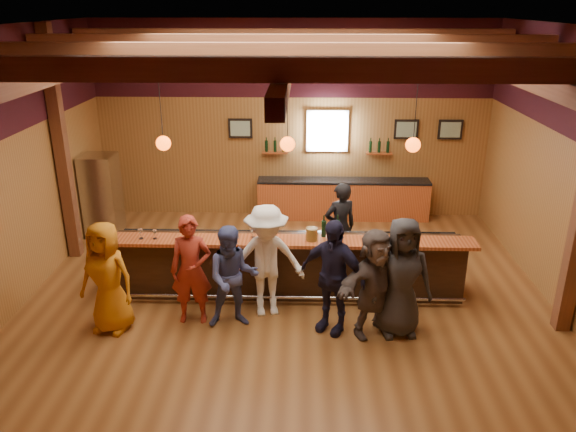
{
  "coord_description": "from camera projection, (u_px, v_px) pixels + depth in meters",
  "views": [
    {
      "loc": [
        0.25,
        -8.78,
        4.85
      ],
      "look_at": [
        0.0,
        0.3,
        1.35
      ],
      "focal_mm": 35.0,
      "sensor_mm": 36.0,
      "label": 1
    }
  ],
  "objects": [
    {
      "name": "framed_pictures",
      "position": [
        365.0,
        129.0,
        12.81
      ],
      "size": [
        5.35,
        0.05,
        0.45
      ],
      "color": "black",
      "rests_on": "room"
    },
    {
      "name": "glass_f",
      "position": [
        331.0,
        234.0,
        9.28
      ],
      "size": [
        0.08,
        0.08,
        0.17
      ],
      "color": "silver",
      "rests_on": "bar_counter"
    },
    {
      "name": "bottle_a",
      "position": [
        324.0,
        228.0,
        9.45
      ],
      "size": [
        0.08,
        0.08,
        0.38
      ],
      "color": "black",
      "rests_on": "bar_counter"
    },
    {
      "name": "glass_c",
      "position": [
        193.0,
        230.0,
        9.45
      ],
      "size": [
        0.08,
        0.08,
        0.18
      ],
      "color": "silver",
      "rests_on": "bar_counter"
    },
    {
      "name": "glass_d",
      "position": [
        221.0,
        235.0,
        9.27
      ],
      "size": [
        0.07,
        0.07,
        0.16
      ],
      "color": "silver",
      "rests_on": "bar_counter"
    },
    {
      "name": "customer_white",
      "position": [
        267.0,
        261.0,
        8.98
      ],
      "size": [
        1.34,
        0.94,
        1.9
      ],
      "primitive_type": "imported",
      "rotation": [
        0.0,
        0.0,
        0.21
      ],
      "color": "white",
      "rests_on": "ground"
    },
    {
      "name": "back_bar_cabinet",
      "position": [
        343.0,
        199.0,
        13.21
      ],
      "size": [
        4.0,
        0.52,
        0.95
      ],
      "color": "#9B401C",
      "rests_on": "ground"
    },
    {
      "name": "bar_counter",
      "position": [
        289.0,
        263.0,
        9.89
      ],
      "size": [
        6.3,
        1.07,
        1.11
      ],
      "color": "black",
      "rests_on": "ground"
    },
    {
      "name": "glass_e",
      "position": [
        253.0,
        230.0,
        9.43
      ],
      "size": [
        0.08,
        0.08,
        0.18
      ],
      "color": "silver",
      "rests_on": "bar_counter"
    },
    {
      "name": "bottle_b",
      "position": [
        337.0,
        228.0,
        9.45
      ],
      "size": [
        0.08,
        0.08,
        0.39
      ],
      "color": "black",
      "rests_on": "bar_counter"
    },
    {
      "name": "customer_navy",
      "position": [
        332.0,
        276.0,
        8.53
      ],
      "size": [
        1.16,
        0.94,
        1.85
      ],
      "primitive_type": "imported",
      "rotation": [
        0.0,
        0.0,
        -0.53
      ],
      "color": "#1B1A34",
      "rests_on": "ground"
    },
    {
      "name": "stainless_fridge",
      "position": [
        102.0,
        195.0,
        12.15
      ],
      "size": [
        0.7,
        0.7,
        1.8
      ],
      "primitive_type": "cube",
      "color": "silver",
      "rests_on": "ground"
    },
    {
      "name": "customer_brown",
      "position": [
        374.0,
        283.0,
        8.47
      ],
      "size": [
        1.61,
        1.32,
        1.72
      ],
      "primitive_type": "imported",
      "rotation": [
        0.0,
        0.0,
        0.6
      ],
      "color": "#554844",
      "rests_on": "ground"
    },
    {
      "name": "glass_a",
      "position": [
        140.0,
        231.0,
        9.36
      ],
      "size": [
        0.09,
        0.09,
        0.19
      ],
      "color": "silver",
      "rests_on": "bar_counter"
    },
    {
      "name": "bartender",
      "position": [
        340.0,
        227.0,
        10.51
      ],
      "size": [
        0.74,
        0.62,
        1.74
      ],
      "primitive_type": "imported",
      "rotation": [
        0.0,
        0.0,
        3.52
      ],
      "color": "black",
      "rests_on": "ground"
    },
    {
      "name": "window",
      "position": [
        327.0,
        131.0,
        12.86
      ],
      "size": [
        0.95,
        0.09,
        0.95
      ],
      "color": "silver",
      "rests_on": "room"
    },
    {
      "name": "glass_g",
      "position": [
        374.0,
        234.0,
        9.27
      ],
      "size": [
        0.08,
        0.08,
        0.19
      ],
      "color": "silver",
      "rests_on": "bar_counter"
    },
    {
      "name": "customer_redvest",
      "position": [
        191.0,
        270.0,
        8.79
      ],
      "size": [
        0.67,
        0.46,
        1.79
      ],
      "primitive_type": "imported",
      "rotation": [
        0.0,
        0.0,
        0.04
      ],
      "color": "maroon",
      "rests_on": "ground"
    },
    {
      "name": "customer_orange",
      "position": [
        107.0,
        277.0,
        8.55
      ],
      "size": [
        0.99,
        0.76,
        1.8
      ],
      "primitive_type": "imported",
      "rotation": [
        0.0,
        0.0,
        -0.24
      ],
      "color": "#BB6911",
      "rests_on": "ground"
    },
    {
      "name": "pendant_lights",
      "position": [
        287.0,
        144.0,
        8.97
      ],
      "size": [
        4.24,
        0.24,
        1.37
      ],
      "color": "black",
      "rests_on": "room"
    },
    {
      "name": "wine_shelves",
      "position": [
        327.0,
        150.0,
        12.96
      ],
      "size": [
        3.0,
        0.18,
        0.3
      ],
      "color": "#9B401C",
      "rests_on": "room"
    },
    {
      "name": "glass_h",
      "position": [
        408.0,
        235.0,
        9.25
      ],
      "size": [
        0.07,
        0.07,
        0.16
      ],
      "color": "silver",
      "rests_on": "bar_counter"
    },
    {
      "name": "room",
      "position": [
        288.0,
        111.0,
        8.84
      ],
      "size": [
        9.04,
        9.0,
        4.52
      ],
      "color": "brown",
      "rests_on": "ground"
    },
    {
      "name": "glass_b",
      "position": [
        155.0,
        232.0,
        9.37
      ],
      "size": [
        0.08,
        0.08,
        0.18
      ],
      "color": "silver",
      "rests_on": "bar_counter"
    },
    {
      "name": "customer_dark",
      "position": [
        401.0,
        278.0,
        8.44
      ],
      "size": [
        0.99,
        0.71,
        1.9
      ],
      "primitive_type": "imported",
      "rotation": [
        0.0,
        0.0,
        0.12
      ],
      "color": "#28282A",
      "rests_on": "ground"
    },
    {
      "name": "customer_denim",
      "position": [
        233.0,
        277.0,
        8.69
      ],
      "size": [
        0.9,
        0.75,
        1.68
      ],
      "primitive_type": "imported",
      "rotation": [
        0.0,
        0.0,
        0.15
      ],
      "color": "#444E88",
      "rests_on": "ground"
    },
    {
      "name": "ice_bucket",
      "position": [
        312.0,
        234.0,
        9.31
      ],
      "size": [
        0.2,
        0.2,
        0.22
      ],
      "primitive_type": "cylinder",
      "color": "brown",
      "rests_on": "bar_counter"
    }
  ]
}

